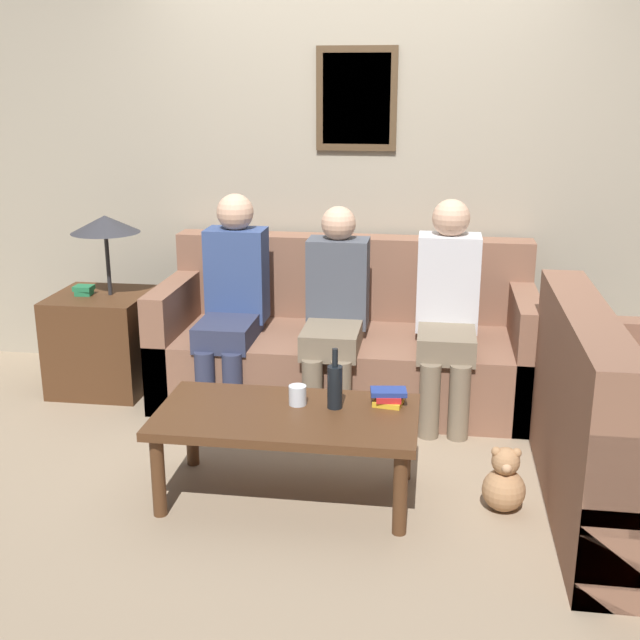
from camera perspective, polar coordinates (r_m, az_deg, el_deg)
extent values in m
plane|color=gray|center=(4.35, 1.04, -7.86)|extent=(16.00, 16.00, 0.00)
cube|color=#9E937F|center=(4.98, 2.60, 10.83)|extent=(9.00, 0.06, 2.60)
cube|color=#4C3823|center=(4.91, 2.62, 15.43)|extent=(0.48, 0.02, 0.60)
cube|color=silver|center=(4.90, 2.61, 15.43)|extent=(0.40, 0.01, 0.52)
cube|color=brown|center=(4.71, 1.79, -3.23)|extent=(2.15, 0.89, 0.41)
cube|color=brown|center=(4.91, 2.29, 3.11)|extent=(2.15, 0.20, 0.50)
cube|color=brown|center=(4.87, -10.01, -1.09)|extent=(0.14, 0.89, 0.68)
cube|color=brown|center=(4.67, 14.15, -2.15)|extent=(0.14, 0.89, 0.68)
cube|color=brown|center=(3.52, 18.17, -3.26)|extent=(0.20, 1.48, 0.50)
cube|color=brown|center=(4.31, 20.91, -4.34)|extent=(0.89, 0.14, 0.68)
cube|color=#4C2D19|center=(3.55, -2.38, -6.88)|extent=(1.15, 0.61, 0.04)
cylinder|color=#4C2D19|center=(3.55, -11.43, -10.84)|extent=(0.06, 0.06, 0.37)
cylinder|color=#4C2D19|center=(3.37, 5.72, -12.17)|extent=(0.06, 0.06, 0.37)
cylinder|color=#4C2D19|center=(3.96, -9.10, -7.68)|extent=(0.06, 0.06, 0.37)
cylinder|color=#4C2D19|center=(3.80, 6.08, -8.66)|extent=(0.06, 0.06, 0.37)
cube|color=#4C2D19|center=(5.01, -15.16, -1.48)|extent=(0.55, 0.55, 0.59)
cylinder|color=#262628|center=(4.86, -14.85, 3.98)|extent=(0.02, 0.02, 0.39)
cone|color=#2D2D33|center=(4.81, -15.05, 6.61)|extent=(0.40, 0.40, 0.10)
cube|color=#237547|center=(4.93, -16.43, 1.88)|extent=(0.10, 0.09, 0.03)
cube|color=#237547|center=(4.93, -16.46, 2.20)|extent=(0.11, 0.09, 0.03)
cylinder|color=black|center=(3.55, 1.06, -4.80)|extent=(0.07, 0.07, 0.19)
cylinder|color=black|center=(3.50, 1.08, -2.69)|extent=(0.03, 0.03, 0.08)
cylinder|color=silver|center=(3.61, -1.61, -5.36)|extent=(0.08, 0.08, 0.09)
cube|color=gold|center=(3.63, 4.88, -5.83)|extent=(0.14, 0.13, 0.02)
cube|color=red|center=(3.62, 4.89, -5.47)|extent=(0.12, 0.12, 0.03)
cube|color=navy|center=(3.61, 4.90, -5.11)|extent=(0.17, 0.12, 0.02)
cube|color=#2D334C|center=(4.53, -6.53, -0.77)|extent=(0.31, 0.47, 0.14)
cylinder|color=#2D334C|center=(4.42, -8.15, -4.75)|extent=(0.11, 0.11, 0.41)
cylinder|color=#2D334C|center=(4.38, -6.22, -4.88)|extent=(0.11, 0.11, 0.41)
cube|color=#33477A|center=(4.68, -5.92, 3.22)|extent=(0.34, 0.22, 0.54)
sphere|color=tan|center=(4.61, -6.06, 7.63)|extent=(0.21, 0.21, 0.21)
cube|color=#756651|center=(4.38, 0.90, -1.26)|extent=(0.31, 0.48, 0.14)
cylinder|color=#756651|center=(4.26, -0.56, -5.43)|extent=(0.11, 0.11, 0.41)
cylinder|color=#756651|center=(4.24, 1.50, -5.54)|extent=(0.11, 0.11, 0.41)
cube|color=#474C56|center=(4.54, 1.30, 2.67)|extent=(0.34, 0.22, 0.50)
sphere|color=tan|center=(4.47, 1.33, 6.88)|extent=(0.19, 0.19, 0.19)
cube|color=#756651|center=(4.37, 8.96, -1.52)|extent=(0.31, 0.46, 0.14)
cylinder|color=#756651|center=(4.24, 7.79, -5.68)|extent=(0.11, 0.11, 0.41)
cylinder|color=#756651|center=(4.24, 9.86, -5.76)|extent=(0.11, 0.11, 0.41)
cube|color=silver|center=(4.52, 9.10, 2.63)|extent=(0.34, 0.22, 0.54)
sphere|color=tan|center=(4.45, 9.31, 7.17)|extent=(0.21, 0.21, 0.21)
sphere|color=#A87A51|center=(3.65, 12.93, -11.69)|extent=(0.19, 0.19, 0.19)
sphere|color=#A87A51|center=(3.59, 13.07, -9.76)|extent=(0.12, 0.12, 0.12)
sphere|color=#A87A51|center=(3.57, 12.42, -9.12)|extent=(0.04, 0.04, 0.04)
sphere|color=#A87A51|center=(3.58, 13.81, -9.16)|extent=(0.04, 0.04, 0.04)
sphere|color=tan|center=(3.55, 13.13, -10.20)|extent=(0.05, 0.05, 0.05)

